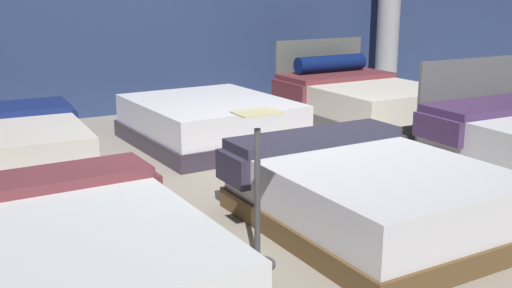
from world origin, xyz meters
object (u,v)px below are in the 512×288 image
at_px(bed_5, 360,100).
at_px(price_sign, 257,209).
at_px(bed_3, 3,146).
at_px(bed_4, 210,122).
at_px(bed_1, 369,194).
at_px(bed_0, 75,253).

relative_size(bed_5, price_sign, 2.09).
bearing_deg(bed_5, bed_3, 179.54).
height_order(bed_4, price_sign, price_sign).
height_order(bed_1, bed_4, bed_1).
bearing_deg(bed_3, bed_0, -86.93).
xyz_separation_m(bed_4, bed_5, (2.25, 0.08, 0.04)).
xyz_separation_m(bed_3, bed_4, (2.22, -0.03, 0.01)).
bearing_deg(bed_4, bed_3, 176.47).
height_order(bed_3, bed_4, bed_3).
xyz_separation_m(bed_0, bed_4, (2.18, 2.79, 0.02)).
distance_m(bed_4, price_sign, 3.25).
relative_size(bed_0, bed_1, 1.10).
distance_m(bed_0, bed_3, 2.82).
xyz_separation_m(bed_1, bed_5, (2.27, 2.95, 0.03)).
distance_m(bed_3, bed_5, 4.48).
relative_size(bed_1, bed_4, 1.00).
bearing_deg(bed_4, bed_0, -130.66).
distance_m(bed_1, bed_5, 3.73).
height_order(bed_4, bed_5, bed_5).
xyz_separation_m(bed_0, bed_5, (4.43, 2.87, 0.07)).
bearing_deg(price_sign, bed_4, 70.51).
distance_m(bed_5, price_sign, 4.58).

